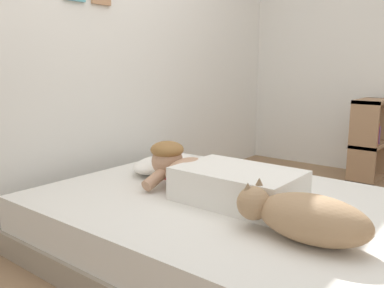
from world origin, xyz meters
The scene contains 10 objects.
ground_plane centered at (0.00, 0.00, 0.00)m, with size 13.43×13.43×0.00m, color #8C6B4C.
back_wall centered at (0.00, 1.40, 1.25)m, with size 4.71×0.12×2.50m.
side_wall_right centered at (2.41, 0.17, 1.25)m, with size 0.10×5.70×2.50m, color silver.
bed centered at (-0.04, 0.17, 0.17)m, with size 1.57×2.07×0.34m.
pillow centered at (0.18, 0.81, 0.39)m, with size 0.52×0.32×0.11m, color white.
person_lying centered at (-0.05, 0.22, 0.44)m, with size 0.43×0.92×0.27m.
dog centered at (-0.29, -0.39, 0.44)m, with size 0.26×0.57×0.21m.
coffee_cup centered at (0.07, 0.67, 0.38)m, with size 0.12×0.09×0.07m.
cell_phone centered at (0.00, 0.00, 0.34)m, with size 0.07×0.14×0.01m, color black.
bookshelf centered at (2.04, 0.00, 0.39)m, with size 0.45×0.24×0.75m.
Camera 1 is at (-1.84, -1.03, 1.06)m, focal length 38.51 mm.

